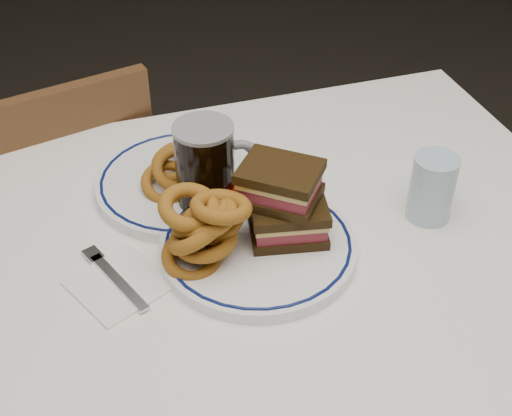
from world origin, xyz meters
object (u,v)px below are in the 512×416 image
object	(u,v)px
far_plate	(183,182)
chair_far	(60,226)
beer_mug	(207,168)
reuben_sandwich	(284,202)
main_plate	(258,246)

from	to	relation	value
far_plate	chair_far	bearing A→B (deg)	123.31
beer_mug	far_plate	world-z (taller)	beer_mug
reuben_sandwich	far_plate	size ratio (longest dim) A/B	0.50
chair_far	main_plate	size ratio (longest dim) A/B	2.87
beer_mug	far_plate	size ratio (longest dim) A/B	0.53
reuben_sandwich	far_plate	distance (m)	0.22
chair_far	beer_mug	xyz separation A→B (m)	(0.25, -0.40, 0.37)
chair_far	main_plate	bearing A→B (deg)	-61.17
chair_far	main_plate	world-z (taller)	chair_far
chair_far	far_plate	distance (m)	0.50
chair_far	reuben_sandwich	distance (m)	0.71
chair_far	beer_mug	distance (m)	0.60
main_plate	reuben_sandwich	distance (m)	0.08
main_plate	far_plate	bearing A→B (deg)	109.90
chair_far	reuben_sandwich	bearing A→B (deg)	-57.13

